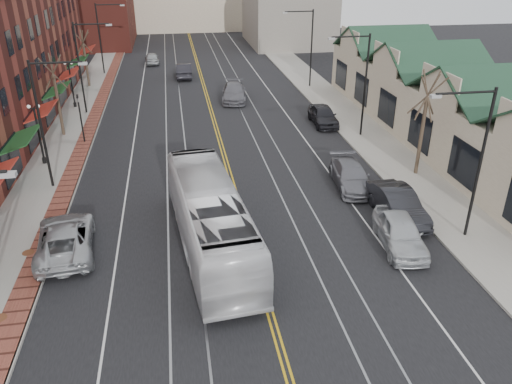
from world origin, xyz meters
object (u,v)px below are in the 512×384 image
object	(u,v)px
parked_suv	(65,238)
parked_car_c	(351,176)
parked_car_a	(400,232)
parked_car_d	(323,115)
parked_car_b	(397,204)
transit_bus	(210,218)

from	to	relation	value
parked_suv	parked_car_c	xyz separation A→B (m)	(16.80, 4.99, -0.05)
parked_car_a	parked_car_c	distance (m)	7.28
parked_car_a	parked_car_d	bearing A→B (deg)	92.22
parked_car_b	parked_car_d	distance (m)	16.80
transit_bus	parked_car_b	distance (m)	10.85
parked_car_b	parked_car_c	world-z (taller)	parked_car_b
parked_car_a	parked_car_b	distance (m)	3.09
parked_car_b	parked_car_c	bearing A→B (deg)	104.06
parked_car_a	transit_bus	bearing A→B (deg)	178.51
transit_bus	parked_car_d	size ratio (longest dim) A/B	2.58
parked_car_b	parked_car_c	distance (m)	4.56
transit_bus	parked_car_c	xyz separation A→B (m)	(9.50, 5.82, -0.98)
parked_suv	parked_car_a	world-z (taller)	parked_car_a
transit_bus	parked_car_d	xyz separation A→B (m)	(11.30, 18.21, -0.91)
parked_car_d	transit_bus	bearing A→B (deg)	-120.02
parked_car_c	parked_car_d	size ratio (longest dim) A/B	1.09
parked_car_b	parked_car_c	size ratio (longest dim) A/B	1.00
parked_suv	parked_car_a	bearing A→B (deg)	166.04
transit_bus	parked_car_d	distance (m)	21.45
parked_suv	parked_car_c	bearing A→B (deg)	-169.71
transit_bus	parked_car_a	xyz separation A→B (m)	(9.60, -1.46, -0.90)
transit_bus	parked_suv	size ratio (longest dim) A/B	2.14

